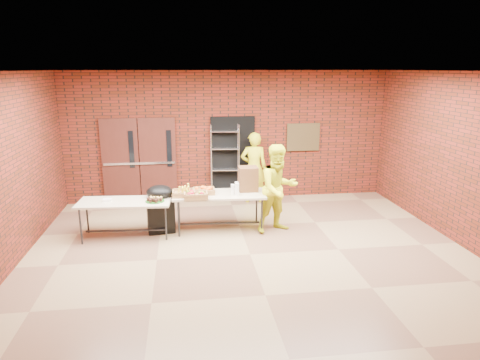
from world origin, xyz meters
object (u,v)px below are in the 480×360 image
(wire_rack, at_px, (225,163))
(volunteer_man, at_px, (278,189))
(table_right, at_px, (219,197))
(table_left, at_px, (125,204))
(coffee_dispenser, at_px, (248,179))
(volunteer_woman, at_px, (254,168))
(covered_grill, at_px, (160,208))

(wire_rack, distance_m, volunteer_man, 2.39)
(table_right, height_order, volunteer_man, volunteer_man)
(table_left, bearing_deg, coffee_dispenser, 10.75)
(table_left, bearing_deg, volunteer_man, 2.29)
(wire_rack, bearing_deg, coffee_dispenser, -75.29)
(table_right, xyz_separation_m, volunteer_woman, (1.01, 1.77, 0.17))
(table_left, bearing_deg, wire_rack, 48.46)
(table_right, bearing_deg, wire_rack, 84.21)
(volunteer_woman, bearing_deg, table_left, 39.24)
(wire_rack, distance_m, volunteer_woman, 0.73)
(coffee_dispenser, height_order, covered_grill, coffee_dispenser)
(table_left, xyz_separation_m, volunteer_woman, (2.88, 1.92, 0.20))
(table_left, relative_size, volunteer_woman, 1.05)
(wire_rack, height_order, volunteer_man, wire_rack)
(table_left, distance_m, volunteer_man, 3.06)
(table_left, bearing_deg, volunteer_woman, 37.82)
(volunteer_man, bearing_deg, table_right, 148.75)
(wire_rack, relative_size, volunteer_woman, 1.09)
(covered_grill, bearing_deg, table_left, -171.17)
(table_left, relative_size, volunteer_man, 1.02)
(table_right, xyz_separation_m, coffee_dispenser, (0.62, 0.14, 0.32))
(volunteer_woman, relative_size, volunteer_man, 0.97)
(coffee_dispenser, height_order, volunteer_woman, volunteer_woman)
(coffee_dispenser, relative_size, covered_grill, 0.52)
(table_left, relative_size, covered_grill, 1.88)
(covered_grill, bearing_deg, volunteer_man, -15.02)
(covered_grill, xyz_separation_m, volunteer_man, (2.37, -0.30, 0.41))
(wire_rack, xyz_separation_m, covered_grill, (-1.52, -1.94, -0.47))
(coffee_dispenser, distance_m, volunteer_man, 0.69)
(wire_rack, relative_size, table_left, 1.04)
(table_right, distance_m, volunteer_man, 1.22)
(table_right, bearing_deg, covered_grill, -179.11)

